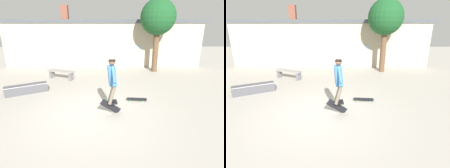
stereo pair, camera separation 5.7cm
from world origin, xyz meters
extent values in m
plane|color=#A39E93|center=(0.00, 0.00, 0.00)|extent=(40.00, 40.00, 0.00)
cube|color=#B7A88E|center=(0.00, 7.16, 1.51)|extent=(13.84, 0.40, 3.02)
cube|color=#474C51|center=(0.00, 7.16, 3.14)|extent=(14.53, 0.52, 0.24)
cube|color=brown|center=(-2.51, 7.16, 3.71)|extent=(0.44, 0.44, 0.89)
cube|color=#99B7C6|center=(2.36, 6.95, 1.12)|extent=(0.70, 0.02, 0.90)
cylinder|color=brown|center=(3.39, 5.78, 1.28)|extent=(0.36, 0.36, 2.57)
sphere|color=#194C23|center=(3.39, 5.78, 3.36)|extent=(2.12, 2.12, 2.12)
cube|color=gray|center=(-2.25, 4.11, 0.45)|extent=(1.59, 0.98, 0.08)
cube|color=slate|center=(-2.86, 4.38, 0.21)|extent=(0.24, 0.35, 0.41)
cube|color=slate|center=(-1.65, 3.85, 0.21)|extent=(0.24, 0.35, 0.41)
cube|color=#4C4C51|center=(-3.22, 1.92, 0.20)|extent=(1.71, 1.15, 0.40)
cube|color=#B7B7BC|center=(-3.13, 1.76, 0.39)|extent=(1.54, 0.85, 0.02)
cube|color=teal|center=(0.54, -0.17, 1.40)|extent=(0.31, 0.37, 0.63)
sphere|color=brown|center=(0.54, -0.17, 1.83)|extent=(0.23, 0.23, 0.21)
ellipsoid|color=black|center=(0.54, -0.17, 1.86)|extent=(0.24, 0.24, 0.12)
cylinder|color=#6B6051|center=(0.53, -0.09, 0.81)|extent=(0.31, 0.16, 0.69)
cube|color=black|center=(0.56, -0.09, 0.50)|extent=(0.27, 0.13, 0.07)
cylinder|color=#6B6051|center=(0.55, -0.26, 0.81)|extent=(0.30, 0.20, 0.69)
cube|color=black|center=(0.58, -0.25, 0.50)|extent=(0.27, 0.13, 0.07)
cylinder|color=teal|center=(0.50, 0.22, 1.53)|extent=(0.14, 0.53, 0.41)
cylinder|color=teal|center=(0.58, -0.57, 1.53)|extent=(0.14, 0.53, 0.41)
cube|color=black|center=(0.50, -0.11, 0.31)|extent=(0.72, 0.41, 0.71)
cylinder|color=green|center=(0.73, 0.06, 0.24)|extent=(0.07, 0.07, 0.05)
cylinder|color=green|center=(0.59, 0.03, 0.06)|extent=(0.07, 0.07, 0.05)
cylinder|color=green|center=(0.37, -0.16, 0.57)|extent=(0.07, 0.07, 0.05)
cylinder|color=green|center=(0.23, -0.19, 0.39)|extent=(0.07, 0.07, 0.05)
cube|color=black|center=(1.55, 1.06, 0.07)|extent=(0.81, 0.28, 0.02)
cylinder|color=green|center=(1.30, 0.98, 0.03)|extent=(0.06, 0.02, 0.05)
cylinder|color=green|center=(1.32, 1.19, 0.03)|extent=(0.06, 0.02, 0.05)
cylinder|color=green|center=(1.78, 0.93, 0.03)|extent=(0.06, 0.02, 0.05)
cylinder|color=green|center=(1.81, 1.15, 0.03)|extent=(0.06, 0.02, 0.05)
camera|label=1|loc=(0.47, -5.38, 2.87)|focal=28.00mm
camera|label=2|loc=(0.53, -5.38, 2.87)|focal=28.00mm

